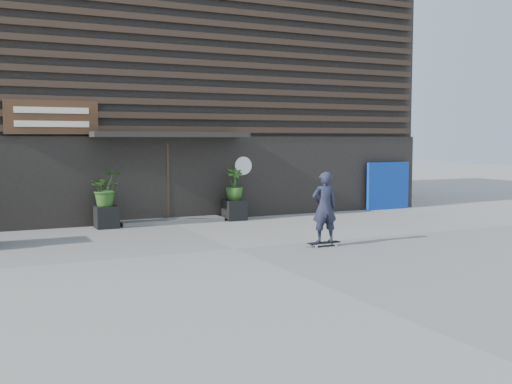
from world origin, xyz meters
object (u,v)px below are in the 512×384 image
blue_tarp (388,186)px  skateboarder (324,207)px  planter_pot_left (107,217)px  planter_pot_right (234,210)px

blue_tarp → skateboarder: bearing=-139.9°
planter_pot_left → planter_pot_right: 3.80m
planter_pot_right → blue_tarp: bearing=2.9°
planter_pot_right → skateboarder: size_ratio=0.35×
planter_pot_left → blue_tarp: (9.70, 0.30, 0.51)m
planter_pot_left → planter_pot_right: bearing=0.0°
planter_pot_right → blue_tarp: (5.90, 0.30, 0.51)m
skateboarder → blue_tarp: bearing=42.1°
blue_tarp → planter_pot_left: bearing=179.7°
planter_pot_right → planter_pot_left: bearing=180.0°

